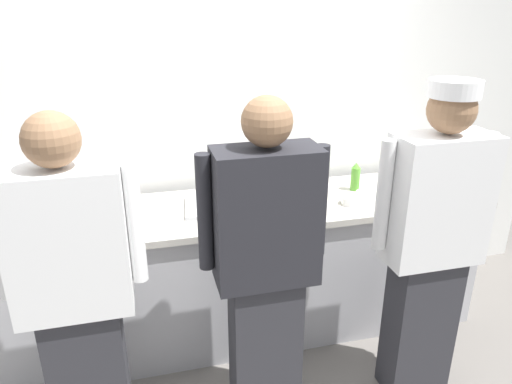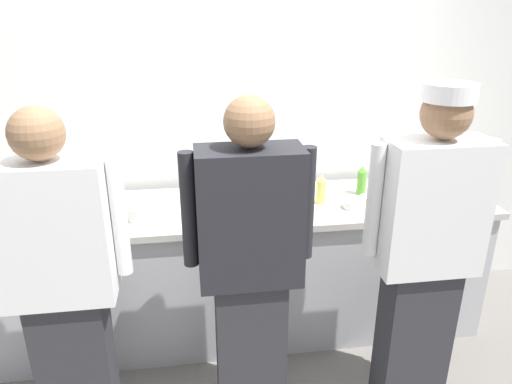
{
  "view_description": "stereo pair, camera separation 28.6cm",
  "coord_description": "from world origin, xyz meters",
  "px_view_note": "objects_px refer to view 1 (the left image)",
  "views": [
    {
      "loc": [
        -0.52,
        -2.24,
        2.05
      ],
      "look_at": [
        0.14,
        0.34,
        1.0
      ],
      "focal_mm": 33.34,
      "sensor_mm": 36.0,
      "label": 1
    },
    {
      "loc": [
        -0.24,
        -2.29,
        2.05
      ],
      "look_at": [
        0.14,
        0.34,
        1.0
      ],
      "focal_mm": 33.34,
      "sensor_mm": 36.0,
      "label": 2
    }
  ],
  "objects_px": {
    "plate_stack_rear": "(288,191)",
    "mixing_bowl_steel": "(5,222)",
    "squeeze_bottle_secondary": "(355,177)",
    "ramekin_green_sauce": "(364,195)",
    "chef_center": "(266,264)",
    "chef_far_right": "(431,241)",
    "squeeze_bottle_spare": "(319,187)",
    "ramekin_orange_sauce": "(350,200)",
    "plate_stack_front": "(146,215)",
    "sheet_tray": "(229,205)",
    "deli_cup": "(73,207)",
    "chef_near_left": "(76,293)",
    "squeeze_bottle_primary": "(69,211)"
  },
  "relations": [
    {
      "from": "squeeze_bottle_secondary",
      "to": "ramekin_green_sauce",
      "type": "distance_m",
      "value": 0.17
    },
    {
      "from": "chef_center",
      "to": "mixing_bowl_steel",
      "type": "distance_m",
      "value": 1.43
    },
    {
      "from": "chef_center",
      "to": "chef_far_right",
      "type": "xyz_separation_m",
      "value": [
        0.86,
        -0.03,
        0.03
      ]
    },
    {
      "from": "sheet_tray",
      "to": "deli_cup",
      "type": "bearing_deg",
      "value": 172.5
    },
    {
      "from": "chef_far_right",
      "to": "ramekin_green_sauce",
      "type": "bearing_deg",
      "value": 93.68
    },
    {
      "from": "chef_far_right",
      "to": "squeeze_bottle_primary",
      "type": "height_order",
      "value": "chef_far_right"
    },
    {
      "from": "chef_center",
      "to": "ramekin_orange_sauce",
      "type": "bearing_deg",
      "value": 39.4
    },
    {
      "from": "chef_far_right",
      "to": "squeeze_bottle_primary",
      "type": "bearing_deg",
      "value": 159.23
    },
    {
      "from": "mixing_bowl_steel",
      "to": "squeeze_bottle_spare",
      "type": "distance_m",
      "value": 1.79
    },
    {
      "from": "sheet_tray",
      "to": "ramekin_green_sauce",
      "type": "xyz_separation_m",
      "value": [
        0.86,
        -0.08,
        0.01
      ]
    },
    {
      "from": "squeeze_bottle_secondary",
      "to": "chef_center",
      "type": "bearing_deg",
      "value": -136.44
    },
    {
      "from": "ramekin_green_sauce",
      "to": "chef_far_right",
      "type": "bearing_deg",
      "value": -86.32
    },
    {
      "from": "plate_stack_rear",
      "to": "squeeze_bottle_spare",
      "type": "distance_m",
      "value": 0.21
    },
    {
      "from": "plate_stack_front",
      "to": "sheet_tray",
      "type": "relative_size",
      "value": 0.42
    },
    {
      "from": "squeeze_bottle_secondary",
      "to": "ramekin_orange_sauce",
      "type": "xyz_separation_m",
      "value": [
        -0.13,
        -0.22,
        -0.06
      ]
    },
    {
      "from": "plate_stack_front",
      "to": "ramekin_green_sauce",
      "type": "xyz_separation_m",
      "value": [
        1.35,
        0.02,
        -0.02
      ]
    },
    {
      "from": "chef_center",
      "to": "ramekin_green_sauce",
      "type": "bearing_deg",
      "value": 37.7
    },
    {
      "from": "chef_near_left",
      "to": "squeeze_bottle_spare",
      "type": "xyz_separation_m",
      "value": [
        1.38,
        0.69,
        0.1
      ]
    },
    {
      "from": "chef_center",
      "to": "sheet_tray",
      "type": "bearing_deg",
      "value": 92.91
    },
    {
      "from": "chef_center",
      "to": "chef_far_right",
      "type": "distance_m",
      "value": 0.87
    },
    {
      "from": "mixing_bowl_steel",
      "to": "ramekin_green_sauce",
      "type": "distance_m",
      "value": 2.09
    },
    {
      "from": "chef_center",
      "to": "ramekin_orange_sauce",
      "type": "height_order",
      "value": "chef_center"
    },
    {
      "from": "mixing_bowl_steel",
      "to": "squeeze_bottle_secondary",
      "type": "height_order",
      "value": "squeeze_bottle_secondary"
    },
    {
      "from": "squeeze_bottle_spare",
      "to": "ramekin_orange_sauce",
      "type": "xyz_separation_m",
      "value": [
        0.17,
        -0.1,
        -0.06
      ]
    },
    {
      "from": "sheet_tray",
      "to": "plate_stack_front",
      "type": "bearing_deg",
      "value": -169.36
    },
    {
      "from": "plate_stack_rear",
      "to": "deli_cup",
      "type": "height_order",
      "value": "deli_cup"
    },
    {
      "from": "deli_cup",
      "to": "chef_center",
      "type": "bearing_deg",
      "value": -41.48
    },
    {
      "from": "mixing_bowl_steel",
      "to": "chef_far_right",
      "type": "bearing_deg",
      "value": -18.36
    },
    {
      "from": "plate_stack_front",
      "to": "deli_cup",
      "type": "xyz_separation_m",
      "value": [
        -0.41,
        0.21,
        0.01
      ]
    },
    {
      "from": "mixing_bowl_steel",
      "to": "ramekin_green_sauce",
      "type": "xyz_separation_m",
      "value": [
        2.09,
        -0.04,
        -0.04
      ]
    },
    {
      "from": "plate_stack_front",
      "to": "squeeze_bottle_primary",
      "type": "distance_m",
      "value": 0.41
    },
    {
      "from": "chef_center",
      "to": "squeeze_bottle_primary",
      "type": "height_order",
      "value": "chef_center"
    },
    {
      "from": "squeeze_bottle_primary",
      "to": "sheet_tray",
      "type": "bearing_deg",
      "value": 4.0
    },
    {
      "from": "chef_near_left",
      "to": "sheet_tray",
      "type": "xyz_separation_m",
      "value": [
        0.82,
        0.73,
        0.02
      ]
    },
    {
      "from": "ramekin_green_sauce",
      "to": "squeeze_bottle_primary",
      "type": "bearing_deg",
      "value": 179.54
    },
    {
      "from": "plate_stack_rear",
      "to": "ramekin_green_sauce",
      "type": "bearing_deg",
      "value": -19.86
    },
    {
      "from": "squeeze_bottle_primary",
      "to": "squeeze_bottle_spare",
      "type": "distance_m",
      "value": 1.46
    },
    {
      "from": "squeeze_bottle_primary",
      "to": "squeeze_bottle_secondary",
      "type": "height_order",
      "value": "squeeze_bottle_primary"
    },
    {
      "from": "chef_center",
      "to": "squeeze_bottle_secondary",
      "type": "relative_size",
      "value": 9.01
    },
    {
      "from": "ramekin_orange_sauce",
      "to": "chef_far_right",
      "type": "bearing_deg",
      "value": -74.51
    },
    {
      "from": "squeeze_bottle_spare",
      "to": "deli_cup",
      "type": "bearing_deg",
      "value": 174.02
    },
    {
      "from": "chef_near_left",
      "to": "chef_far_right",
      "type": "distance_m",
      "value": 1.72
    },
    {
      "from": "plate_stack_front",
      "to": "squeeze_bottle_primary",
      "type": "height_order",
      "value": "squeeze_bottle_primary"
    },
    {
      "from": "chef_center",
      "to": "chef_far_right",
      "type": "relative_size",
      "value": 0.98
    },
    {
      "from": "plate_stack_rear",
      "to": "mixing_bowl_steel",
      "type": "xyz_separation_m",
      "value": [
        -1.63,
        -0.13,
        0.03
      ]
    },
    {
      "from": "ramekin_green_sauce",
      "to": "squeeze_bottle_secondary",
      "type": "bearing_deg",
      "value": 87.24
    },
    {
      "from": "squeeze_bottle_secondary",
      "to": "squeeze_bottle_primary",
      "type": "bearing_deg",
      "value": -175.48
    },
    {
      "from": "squeeze_bottle_secondary",
      "to": "deli_cup",
      "type": "relative_size",
      "value": 1.99
    },
    {
      "from": "chef_center",
      "to": "squeeze_bottle_spare",
      "type": "relative_size",
      "value": 9.19
    },
    {
      "from": "plate_stack_front",
      "to": "plate_stack_rear",
      "type": "bearing_deg",
      "value": 11.3
    }
  ]
}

